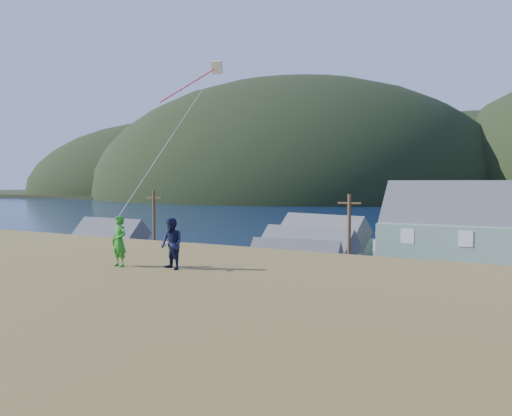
{
  "coord_description": "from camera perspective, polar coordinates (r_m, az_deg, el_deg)",
  "views": [
    {
      "loc": [
        11.3,
        -30.57,
        9.92
      ],
      "look_at": [
        1.06,
        -11.75,
        8.8
      ],
      "focal_mm": 35.0,
      "sensor_mm": 36.0,
      "label": 1
    }
  ],
  "objects": [
    {
      "name": "ground",
      "position": [
        34.07,
        8.13,
        -13.96
      ],
      "size": [
        900.0,
        900.0,
        0.0
      ],
      "primitive_type": "plane",
      "color": "#0A1638",
      "rests_on": "ground"
    },
    {
      "name": "grass_strip",
      "position": [
        32.27,
        6.85,
        -14.84
      ],
      "size": [
        110.0,
        8.0,
        0.1
      ],
      "primitive_type": "cube",
      "color": "#4C3D19",
      "rests_on": "ground"
    },
    {
      "name": "waterfront_lot",
      "position": [
        49.88,
        15.03,
        -8.51
      ],
      "size": [
        72.0,
        36.0,
        0.12
      ],
      "primitive_type": "cube",
      "color": "#28282B",
      "rests_on": "ground"
    },
    {
      "name": "wharf",
      "position": [
        73.28,
        14.68,
        -4.53
      ],
      "size": [
        26.0,
        14.0,
        0.9
      ],
      "primitive_type": "cube",
      "color": "gray",
      "rests_on": "ground"
    },
    {
      "name": "far_shore",
      "position": [
        360.86,
        26.74,
        1.26
      ],
      "size": [
        900.0,
        320.0,
        2.0
      ],
      "primitive_type": "cube",
      "color": "black",
      "rests_on": "ground"
    },
    {
      "name": "shed_teal",
      "position": [
        58.44,
        -16.75,
        -4.3
      ],
      "size": [
        9.07,
        6.52,
        7.04
      ],
      "rotation": [
        0.0,
        0.0,
        -0.02
      ],
      "color": "#2E6B64",
      "rests_on": "waterfront_lot"
    },
    {
      "name": "shed_palegreen_near",
      "position": [
        47.12,
        5.52,
        -5.99
      ],
      "size": [
        10.05,
        7.04,
        6.8
      ],
      "rotation": [
        0.0,
        0.0,
        -0.13
      ],
      "color": "gray",
      "rests_on": "waterfront_lot"
    },
    {
      "name": "shed_white",
      "position": [
        41.87,
        4.26,
        -7.41
      ],
      "size": [
        8.23,
        5.95,
        6.12
      ],
      "rotation": [
        0.0,
        0.0,
        0.12
      ],
      "color": "silver",
      "rests_on": "waterfront_lot"
    },
    {
      "name": "shed_palegreen_far",
      "position": [
        59.23,
        7.33,
        -3.93
      ],
      "size": [
        12.07,
        8.6,
        7.35
      ],
      "rotation": [
        0.0,
        0.0,
        -0.24
      ],
      "color": "gray",
      "rests_on": "waterfront_lot"
    },
    {
      "name": "utility_poles",
      "position": [
        34.72,
        7.73,
        -5.93
      ],
      "size": [
        29.23,
        0.24,
        9.09
      ],
      "color": "#47331E",
      "rests_on": "waterfront_lot"
    },
    {
      "name": "parked_cars",
      "position": [
        56.11,
        6.76,
        -6.32
      ],
      "size": [
        25.57,
        12.8,
        1.57
      ],
      "color": "black",
      "rests_on": "waterfront_lot"
    },
    {
      "name": "kite_flyer_green",
      "position": [
        16.63,
        -15.36,
        -3.69
      ],
      "size": [
        0.64,
        0.47,
        1.63
      ],
      "primitive_type": "imported",
      "rotation": [
        0.0,
        0.0,
        -0.14
      ],
      "color": "#278424",
      "rests_on": "hillside"
    },
    {
      "name": "kite_flyer_navy",
      "position": [
        15.76,
        -9.61,
        -4.05
      ],
      "size": [
        0.93,
        0.81,
        1.6
      ],
      "primitive_type": "imported",
      "rotation": [
        0.0,
        0.0,
        -0.31
      ],
      "color": "#141A39",
      "rests_on": "hillside"
    },
    {
      "name": "kite_rig",
      "position": [
        22.81,
        -5.09,
        15.25
      ],
      "size": [
        1.02,
        3.77,
        9.36
      ],
      "color": "#F5EBBB",
      "rests_on": "ground"
    }
  ]
}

